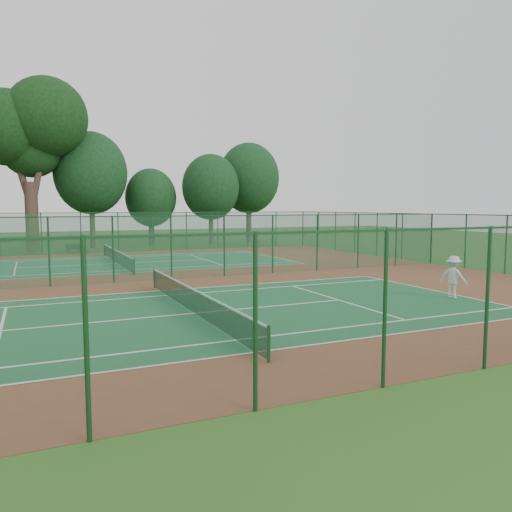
# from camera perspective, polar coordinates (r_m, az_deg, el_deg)

# --- Properties ---
(ground) EXTENTS (120.00, 120.00, 0.00)m
(ground) POSITION_cam_1_polar(r_m,az_deg,el_deg) (27.35, -12.73, -2.81)
(ground) COLOR #285219
(ground) RESTS_ON ground
(red_pad) EXTENTS (40.00, 36.00, 0.01)m
(red_pad) POSITION_cam_1_polar(r_m,az_deg,el_deg) (27.35, -12.73, -2.80)
(red_pad) COLOR brown
(red_pad) RESTS_ON ground
(court_near) EXTENTS (23.77, 10.97, 0.01)m
(court_near) POSITION_cam_1_polar(r_m,az_deg,el_deg) (18.75, -7.14, -6.53)
(court_near) COLOR #1B5730
(court_near) RESTS_ON red_pad
(court_far) EXTENTS (23.77, 10.97, 0.01)m
(court_far) POSITION_cam_1_polar(r_m,az_deg,el_deg) (36.15, -15.60, -0.83)
(court_far) COLOR #21693F
(court_far) RESTS_ON red_pad
(fence_north) EXTENTS (40.00, 0.09, 3.50)m
(fence_north) POSITION_cam_1_polar(r_m,az_deg,el_deg) (44.90, -17.42, 2.58)
(fence_north) COLOR #194D29
(fence_north) RESTS_ON ground
(fence_south) EXTENTS (40.00, 0.09, 3.50)m
(fence_south) POSITION_cam_1_polar(r_m,az_deg,el_deg) (10.32, 7.79, -6.69)
(fence_south) COLOR #174526
(fence_south) RESTS_ON ground
(fence_east) EXTENTS (0.09, 36.00, 3.50)m
(fence_east) POSITION_cam_1_polar(r_m,az_deg,el_deg) (36.77, 19.40, 1.90)
(fence_east) COLOR #1A4F2A
(fence_east) RESTS_ON ground
(fence_divider) EXTENTS (40.00, 0.09, 3.50)m
(fence_divider) POSITION_cam_1_polar(r_m,az_deg,el_deg) (27.16, -12.81, 0.86)
(fence_divider) COLOR #184A2C
(fence_divider) RESTS_ON ground
(tennis_net_near) EXTENTS (0.10, 12.90, 0.97)m
(tennis_net_near) POSITION_cam_1_polar(r_m,az_deg,el_deg) (18.65, -7.16, -4.94)
(tennis_net_near) COLOR #12331A
(tennis_net_near) RESTS_ON ground
(tennis_net_far) EXTENTS (0.10, 12.90, 0.97)m
(tennis_net_far) POSITION_cam_1_polar(r_m,az_deg,el_deg) (36.09, -15.63, 0.01)
(tennis_net_far) COLOR #163C22
(tennis_net_far) RESTS_ON ground
(player_near) EXTENTS (1.11, 1.36, 1.83)m
(player_near) POSITION_cam_1_polar(r_m,az_deg,el_deg) (23.21, 21.63, -2.23)
(player_near) COLOR silver
(player_near) RESTS_ON court_near
(bench) EXTENTS (1.43, 0.47, 0.87)m
(bench) POSITION_cam_1_polar(r_m,az_deg,el_deg) (44.23, -19.98, 0.77)
(bench) COLOR #113218
(bench) RESTS_ON red_pad
(stray_ball_a) EXTENTS (0.07, 0.07, 0.07)m
(stray_ball_a) POSITION_cam_1_polar(r_m,az_deg,el_deg) (28.02, -5.28, -2.41)
(stray_ball_a) COLOR yellow
(stray_ball_a) RESTS_ON red_pad
(stray_ball_b) EXTENTS (0.08, 0.08, 0.08)m
(stray_ball_b) POSITION_cam_1_polar(r_m,az_deg,el_deg) (30.46, 6.52, -1.77)
(stray_ball_b) COLOR gold
(stray_ball_b) RESTS_ON red_pad
(stray_ball_c) EXTENTS (0.07, 0.07, 0.07)m
(stray_ball_c) POSITION_cam_1_polar(r_m,az_deg,el_deg) (26.75, -10.88, -2.87)
(stray_ball_c) COLOR #D4ED37
(stray_ball_c) RESTS_ON red_pad
(big_tree) EXTENTS (9.92, 7.26, 15.23)m
(big_tree) POSITION_cam_1_polar(r_m,az_deg,el_deg) (48.88, -24.48, 13.17)
(big_tree) COLOR #3A281F
(big_tree) RESTS_ON ground
(evergreen_row) EXTENTS (39.00, 5.00, 12.00)m
(evergreen_row) POSITION_cam_1_polar(r_m,az_deg,el_deg) (51.27, -17.65, 0.95)
(evergreen_row) COLOR black
(evergreen_row) RESTS_ON ground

